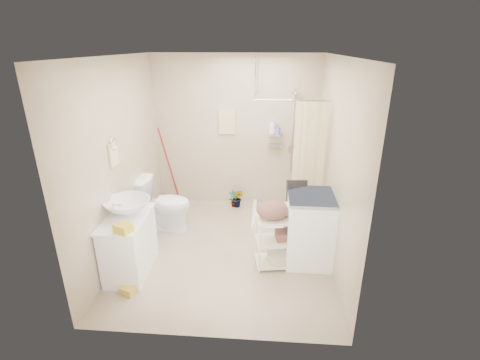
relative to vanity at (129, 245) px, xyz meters
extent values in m
plane|color=tan|center=(1.16, 0.58, -0.38)|extent=(3.20, 3.20, 0.00)
cube|color=silver|center=(1.16, 0.58, 2.22)|extent=(2.80, 3.20, 0.04)
cube|color=#BDAD92|center=(1.16, 2.18, 0.92)|extent=(2.80, 0.04, 2.60)
cube|color=#BDAD92|center=(1.16, -1.02, 0.92)|extent=(2.80, 0.04, 2.60)
cube|color=#BDAD92|center=(-0.24, 0.58, 0.92)|extent=(0.04, 3.20, 2.60)
cube|color=#BDAD92|center=(2.56, 0.58, 0.92)|extent=(0.04, 3.20, 2.60)
cube|color=white|center=(0.00, 0.00, 0.00)|extent=(0.51, 0.88, 0.77)
imported|color=silver|center=(0.00, 0.10, 0.48)|extent=(0.68, 0.68, 0.19)
cube|color=gold|center=(0.11, -0.35, 0.43)|extent=(0.22, 0.20, 0.10)
cube|color=gold|center=(0.11, -0.44, -0.32)|extent=(0.28, 0.25, 0.13)
imported|color=white|center=(0.12, 1.14, 0.04)|extent=(0.85, 0.52, 0.84)
imported|color=brown|center=(1.12, 1.97, -0.23)|extent=(0.19, 0.16, 0.31)
imported|color=brown|center=(1.21, 1.96, -0.21)|extent=(0.23, 0.21, 0.34)
cube|color=beige|center=(1.01, 2.16, 1.12)|extent=(0.28, 0.03, 0.42)
imported|color=white|center=(1.77, 2.10, 1.06)|extent=(0.11, 0.11, 0.25)
imported|color=#5364B7|center=(1.86, 2.10, 1.02)|extent=(0.09, 0.10, 0.16)
cube|color=white|center=(2.30, 0.44, 0.09)|extent=(0.65, 0.67, 0.94)
camera|label=1|loc=(1.67, -3.64, 2.35)|focal=26.00mm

